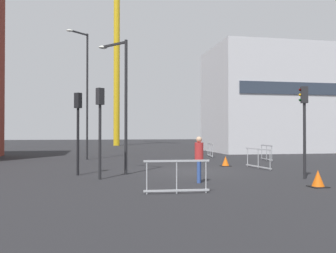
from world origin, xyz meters
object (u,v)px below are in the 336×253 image
Objects in this scene: streetlamp_tall at (85,87)px; streetlamp_short at (122,94)px; pedestrian_walking at (199,156)px; traffic_cone_orange at (318,179)px; traffic_light_near at (78,120)px; traffic_light_median at (100,118)px; construction_crane at (116,32)px; traffic_cone_striped at (226,162)px; traffic_light_corner at (304,117)px.

streetlamp_short is at bearing -78.21° from streetlamp_tall.
pedestrian_walking is 2.96× the size of traffic_cone_orange.
traffic_light_near is at bearing 148.09° from traffic_cone_orange.
traffic_light_median is at bearing -59.88° from traffic_light_near.
construction_crane reaches higher than pedestrian_walking.
traffic_light_median reaches higher than pedestrian_walking.
traffic_light_near is 6.62× the size of traffic_cone_striped.
pedestrian_walking is 3.15× the size of traffic_cone_striped.
streetlamp_tall is 14.52m from pedestrian_walking.
construction_crane is 40.12m from traffic_light_near.
traffic_light_near is 6.10m from pedestrian_walking.
traffic_light_median is 6.29× the size of traffic_cone_orange.
streetlamp_short is 9.30m from traffic_cone_orange.
traffic_light_median is at bearing -85.18° from streetlamp_tall.
traffic_light_near is 6.21× the size of traffic_cone_orange.
streetlamp_short is 7.69m from traffic_cone_striped.
pedestrian_walking is at bearing 153.65° from traffic_cone_orange.
traffic_cone_striped is (-1.30, 6.18, -2.37)m from traffic_light_corner.
pedestrian_walking is at bearing -70.06° from streetlamp_tall.
traffic_cone_orange is at bearing -83.32° from construction_crane.
construction_crane reaches higher than streetlamp_short.
traffic_light_near is 9.03m from traffic_cone_striped.
pedestrian_walking is at bearing -176.04° from traffic_light_corner.
traffic_light_corner is 4.98m from pedestrian_walking.
streetlamp_short is at bearing 156.60° from traffic_light_corner.
traffic_light_corner is 3.35m from traffic_cone_orange.
streetlamp_tall reaches higher than traffic_cone_orange.
traffic_light_near is 0.99× the size of traffic_light_median.
traffic_cone_striped is 8.44m from traffic_cone_orange.
construction_crane is at bearing 84.41° from traffic_light_near.
streetlamp_tall is at bearing 141.11° from traffic_cone_striped.
streetlamp_tall is 2.37× the size of traffic_light_median.
construction_crane is 43.75m from pedestrian_walking.
traffic_light_corner is at bearing -78.11° from traffic_cone_striped.
traffic_cone_orange is at bearing -31.91° from traffic_light_near.
construction_crane is 30.26m from streetlamp_tall.
construction_crane is at bearing 86.10° from traffic_light_median.
streetlamp_short is at bearing 127.78° from pedestrian_walking.
traffic_light_corner is 6.74m from traffic_cone_striped.
streetlamp_tall is 5.03× the size of pedestrian_walking.
streetlamp_short reaches higher than traffic_cone_striped.
traffic_light_corner is at bearing -81.81° from construction_crane.
streetlamp_tall is (-3.62, -27.76, -11.46)m from construction_crane.
traffic_light_near reaches higher than pedestrian_walking.
streetlamp_tall is 1.44× the size of streetlamp_short.
traffic_cone_orange is (7.68, -3.69, -2.30)m from traffic_light_median.
construction_crane is at bearing 91.58° from pedestrian_walking.
traffic_light_corner is 1.03× the size of traffic_light_near.
traffic_light_median is (-2.67, -39.08, -14.10)m from construction_crane.
traffic_light_corner reaches higher than traffic_cone_striped.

